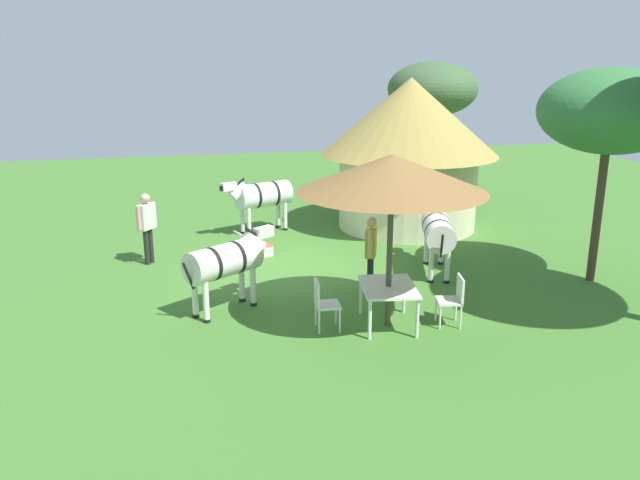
{
  "coord_description": "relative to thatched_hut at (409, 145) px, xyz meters",
  "views": [
    {
      "loc": [
        13.42,
        -2.42,
        4.6
      ],
      "look_at": [
        1.19,
        0.39,
        1.0
      ],
      "focal_mm": 36.1,
      "sensor_mm": 36.0,
      "label": 1
    }
  ],
  "objects": [
    {
      "name": "patio_dining_table",
      "position": [
        6.45,
        -2.73,
        -1.62
      ],
      "size": [
        1.37,
        1.1,
        0.74
      ],
      "rotation": [
        0.0,
        0.0,
        -0.15
      ],
      "color": "silver",
      "rests_on": "ground_plane"
    },
    {
      "name": "acacia_tree_far_lawn",
      "position": [
        5.14,
        2.26,
        1.26
      ],
      "size": [
        2.83,
        2.83,
        4.4
      ],
      "color": "#49352B",
      "rests_on": "ground_plane"
    },
    {
      "name": "patio_chair_near_hut",
      "position": [
        6.69,
        -1.59,
        -1.75
      ],
      "size": [
        0.52,
        0.5,
        0.9
      ],
      "rotation": [
        0.0,
        0.0,
        -3.35
      ],
      "color": "silver",
      "rests_on": "ground_plane"
    },
    {
      "name": "zebra_by_umbrella",
      "position": [
        3.91,
        -0.75,
        -1.31
      ],
      "size": [
        2.27,
        1.08,
        1.5
      ],
      "rotation": [
        0.0,
        0.0,
        1.27
      ],
      "color": "silver",
      "rests_on": "ground_plane"
    },
    {
      "name": "acacia_tree_right_background",
      "position": [
        -3.9,
        2.23,
        1.27
      ],
      "size": [
        2.96,
        2.96,
        4.44
      ],
      "color": "brown",
      "rests_on": "ground_plane"
    },
    {
      "name": "patio_chair_east_end",
      "position": [
        6.36,
        -3.88,
        -1.75
      ],
      "size": [
        0.47,
        0.45,
        0.9
      ],
      "rotation": [
        0.0,
        0.0,
        -0.07
      ],
      "color": "silver",
      "rests_on": "ground_plane"
    },
    {
      "name": "striped_lounge_chair",
      "position": [
        1.78,
        -4.48,
        -2.02
      ],
      "size": [
        0.75,
        0.93,
        0.62
      ],
      "rotation": [
        0.0,
        0.0,
        0.31
      ],
      "color": "#CE4F3D",
      "rests_on": "ground_plane"
    },
    {
      "name": "zebra_toward_hut",
      "position": [
        -0.28,
        -4.01,
        -1.27
      ],
      "size": [
        1.17,
        2.04,
        1.55
      ],
      "rotation": [
        0.0,
        0.0,
        3.53
      ],
      "color": "silver",
      "rests_on": "ground_plane"
    },
    {
      "name": "standing_watcher",
      "position": [
        1.86,
        -6.93,
        -1.28
      ],
      "size": [
        0.48,
        0.44,
        1.64
      ],
      "rotation": [
        0.0,
        0.0,
        -0.66
      ],
      "color": "black",
      "rests_on": "ground_plane"
    },
    {
      "name": "ground_plane",
      "position": [
        3.05,
        -3.83,
        -2.27
      ],
      "size": [
        36.0,
        36.0,
        0.0
      ],
      "primitive_type": "plane",
      "color": "#3F712A"
    },
    {
      "name": "guest_beside_umbrella",
      "position": [
        4.86,
        -2.56,
        -1.32
      ],
      "size": [
        0.54,
        0.35,
        1.59
      ],
      "rotation": [
        0.0,
        0.0,
        2.76
      ],
      "color": "black",
      "rests_on": "ground_plane"
    },
    {
      "name": "thatched_hut",
      "position": [
        0.0,
        0.0,
        0.0
      ],
      "size": [
        4.79,
        4.79,
        4.06
      ],
      "rotation": [
        0.0,
        0.0,
        4.22
      ],
      "color": "beige",
      "rests_on": "ground_plane"
    },
    {
      "name": "zebra_nearest_camera",
      "position": [
        5.12,
        -5.43,
        -1.3
      ],
      "size": [
        1.41,
        1.84,
        1.51
      ],
      "rotation": [
        0.0,
        0.0,
        0.59
      ],
      "color": "silver",
      "rests_on": "ground_plane"
    },
    {
      "name": "shade_umbrella",
      "position": [
        6.45,
        -2.73,
        0.45
      ],
      "size": [
        3.22,
        3.22,
        3.04
      ],
      "color": "#474130",
      "rests_on": "ground_plane"
    }
  ]
}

